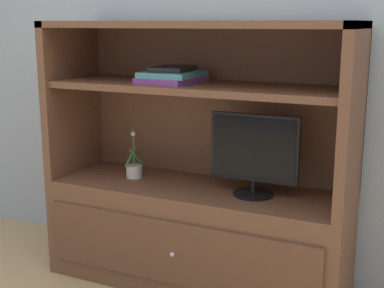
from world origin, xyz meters
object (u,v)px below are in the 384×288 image
(tv_monitor, at_px, (254,153))
(potted_plant, at_px, (134,169))
(media_console, at_px, (196,204))
(magazine_stack, at_px, (172,76))

(tv_monitor, relative_size, potted_plant, 1.60)
(media_console, xyz_separation_m, potted_plant, (-0.40, 0.00, 0.15))
(tv_monitor, bearing_deg, potted_plant, 178.91)
(potted_plant, bearing_deg, tv_monitor, -1.09)
(tv_monitor, bearing_deg, media_console, 177.81)
(media_console, distance_m, tv_monitor, 0.47)
(tv_monitor, relative_size, magazine_stack, 1.30)
(tv_monitor, distance_m, magazine_stack, 0.60)
(media_console, distance_m, potted_plant, 0.43)
(magazine_stack, bearing_deg, media_console, 3.06)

